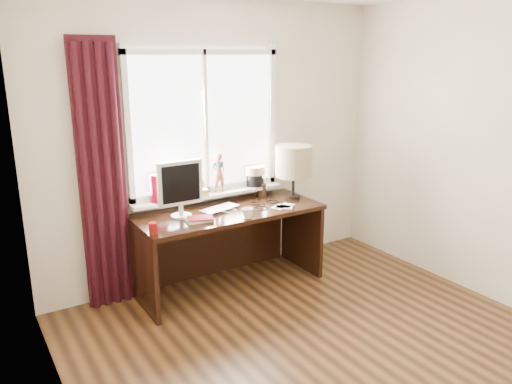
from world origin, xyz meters
TOP-DOWN VIEW (x-y plane):
  - floor at (0.00, 0.00)m, footprint 3.50×4.00m
  - wall_back at (0.00, 2.00)m, footprint 3.50×0.00m
  - wall_left at (-1.75, 0.00)m, footprint 0.00×4.00m
  - laptop at (-0.18, 1.66)m, footprint 0.42×0.33m
  - mug at (-0.08, 1.34)m, footprint 0.13×0.13m
  - red_cup at (-0.90, 1.41)m, footprint 0.07×0.07m
  - window at (-0.14, 1.95)m, footprint 1.52×0.20m
  - curtain at (-1.13, 1.91)m, footprint 0.38×0.09m
  - desk at (-0.10, 1.73)m, footprint 1.70×0.70m
  - monitor at (-0.54, 1.68)m, footprint 0.40×0.18m
  - notebook_stack at (-0.46, 1.50)m, footprint 0.25×0.21m
  - brush_holder at (0.40, 1.86)m, footprint 0.09×0.09m
  - icon_frame at (0.41, 1.92)m, footprint 0.10×0.04m
  - table_lamp at (0.61, 1.63)m, footprint 0.35×0.35m
  - loose_papers at (0.37, 1.45)m, footprint 0.25×0.20m
  - desk_cables at (0.24, 1.59)m, footprint 0.37×0.31m

SIDE VIEW (x-z plane):
  - floor at x=0.00m, z-range 0.00..0.00m
  - desk at x=-0.10m, z-range 0.13..0.88m
  - loose_papers at x=0.37m, z-range 0.75..0.75m
  - desk_cables at x=0.24m, z-range 0.75..0.76m
  - laptop at x=-0.18m, z-range 0.75..0.78m
  - notebook_stack at x=-0.46m, z-range 0.75..0.78m
  - red_cup at x=-0.90m, z-range 0.75..0.84m
  - mug at x=-0.08m, z-range 0.75..0.85m
  - brush_holder at x=0.40m, z-range 0.69..0.94m
  - icon_frame at x=0.41m, z-range 0.75..0.88m
  - monitor at x=-0.54m, z-range 0.78..1.27m
  - table_lamp at x=0.61m, z-range 0.85..1.37m
  - curtain at x=-1.13m, z-range -0.01..2.24m
  - wall_back at x=0.00m, z-range 0.00..2.60m
  - wall_left at x=-1.75m, z-range 0.00..2.60m
  - window at x=-0.14m, z-range 0.61..2.01m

